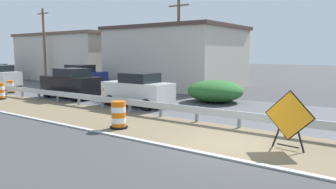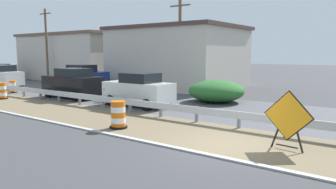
{
  "view_description": "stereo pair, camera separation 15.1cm",
  "coord_description": "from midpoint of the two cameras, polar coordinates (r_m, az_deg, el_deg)",
  "views": [
    {
      "loc": [
        -9.9,
        -4.7,
        3.13
      ],
      "look_at": [
        2.48,
        4.19,
        1.17
      ],
      "focal_mm": 34.78,
      "sensor_mm": 36.0,
      "label": 1
    },
    {
      "loc": [
        -9.81,
        -4.82,
        3.13
      ],
      "look_at": [
        2.48,
        4.19,
        1.17
      ],
      "focal_mm": 34.78,
      "sensor_mm": 36.0,
      "label": 2
    }
  ],
  "objects": [
    {
      "name": "ground_plane",
      "position": [
        11.38,
        10.16,
        -8.76
      ],
      "size": [
        160.0,
        160.0,
        0.0
      ],
      "primitive_type": "plane",
      "color": "#3D3D3F"
    },
    {
      "name": "median_dirt_strip",
      "position": [
        12.12,
        11.94,
        -7.79
      ],
      "size": [
        4.09,
        120.0,
        0.01
      ],
      "primitive_type": "cube",
      "color": "#706047",
      "rests_on": "ground"
    },
    {
      "name": "far_lane_asphalt",
      "position": [
        17.5,
        19.89,
        -3.41
      ],
      "size": [
        7.61,
        120.0,
        0.0
      ],
      "primitive_type": "cube",
      "color": "#4C4C51",
      "rests_on": "ground"
    },
    {
      "name": "curb_near_edge",
      "position": [
        10.27,
        6.91,
        -10.45
      ],
      "size": [
        0.2,
        120.0,
        0.11
      ],
      "primitive_type": "cube",
      "color": "#ADADA8",
      "rests_on": "ground"
    },
    {
      "name": "guardrail_median",
      "position": [
        15.36,
        1.93,
        -2.47
      ],
      "size": [
        0.18,
        41.25,
        0.71
      ],
      "color": "silver",
      "rests_on": "ground"
    },
    {
      "name": "warning_sign_diamond",
      "position": [
        11.17,
        20.64,
        -3.87
      ],
      "size": [
        0.24,
        1.64,
        1.96
      ],
      "rotation": [
        0.0,
        0.0,
        3.02
      ],
      "color": "black",
      "rests_on": "ground"
    },
    {
      "name": "traffic_barrel_nearest",
      "position": [
        13.73,
        -8.4,
        -3.73
      ],
      "size": [
        0.75,
        0.75,
        1.14
      ],
      "color": "orange",
      "rests_on": "ground"
    },
    {
      "name": "traffic_barrel_close",
      "position": [
        20.16,
        -10.33,
        -0.39
      ],
      "size": [
        0.7,
        0.7,
        1.03
      ],
      "color": "orange",
      "rests_on": "ground"
    },
    {
      "name": "traffic_barrel_mid",
      "position": [
        24.78,
        -26.95,
        0.45
      ],
      "size": [
        0.72,
        0.72,
        1.11
      ],
      "color": "orange",
      "rests_on": "ground"
    },
    {
      "name": "traffic_barrel_far",
      "position": [
        28.27,
        -25.47,
        1.16
      ],
      "size": [
        0.63,
        0.63,
        0.98
      ],
      "color": "orange",
      "rests_on": "ground"
    },
    {
      "name": "car_lead_near_lane",
      "position": [
        32.43,
        -27.02,
        2.82
      ],
      "size": [
        2.01,
        4.57,
        2.06
      ],
      "rotation": [
        0.0,
        0.0,
        1.59
      ],
      "color": "silver",
      "rests_on": "ground"
    },
    {
      "name": "car_trailing_near_lane",
      "position": [
        28.8,
        -14.5,
        2.97
      ],
      "size": [
        2.1,
        4.57,
        2.11
      ],
      "rotation": [
        0.0,
        0.0,
        -1.56
      ],
      "color": "navy",
      "rests_on": "ground"
    },
    {
      "name": "car_mid_far_lane",
      "position": [
        40.68,
        -27.3,
        3.46
      ],
      "size": [
        2.15,
        4.31,
        1.92
      ],
      "rotation": [
        0.0,
        0.0,
        -1.61
      ],
      "color": "black",
      "rests_on": "ground"
    },
    {
      "name": "car_trailing_far_lane",
      "position": [
        23.58,
        -16.23,
        1.94
      ],
      "size": [
        2.11,
        4.54,
        2.07
      ],
      "rotation": [
        0.0,
        0.0,
        1.56
      ],
      "color": "black",
      "rests_on": "ground"
    },
    {
      "name": "car_distant_b",
      "position": [
        19.18,
        -4.95,
        0.88
      ],
      "size": [
        2.04,
        4.26,
        1.97
      ],
      "rotation": [
        0.0,
        0.0,
        1.57
      ],
      "color": "silver",
      "rests_on": "ground"
    },
    {
      "name": "roadside_shop_near",
      "position": [
        30.05,
        1.87,
        6.58
      ],
      "size": [
        8.75,
        11.11,
        5.46
      ],
      "color": "beige",
      "rests_on": "ground"
    },
    {
      "name": "roadside_shop_far",
      "position": [
        39.96,
        -15.7,
        6.4
      ],
      "size": [
        7.36,
        13.89,
        5.32
      ],
      "color": "beige",
      "rests_on": "ground"
    },
    {
      "name": "utility_pole_near",
      "position": [
        25.58,
        2.27,
        8.75
      ],
      "size": [
        0.24,
        1.8,
        7.22
      ],
      "color": "brown",
      "rests_on": "ground"
    },
    {
      "name": "utility_pole_mid",
      "position": [
        36.96,
        -20.41,
        8.22
      ],
      "size": [
        0.24,
        1.8,
        7.68
      ],
      "color": "brown",
      "rests_on": "ground"
    },
    {
      "name": "bush_roadside",
      "position": [
        21.02,
        8.65,
        0.6
      ],
      "size": [
        3.55,
        3.55,
        1.4
      ],
      "primitive_type": "ellipsoid",
      "color": "#286028",
      "rests_on": "ground"
    }
  ]
}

